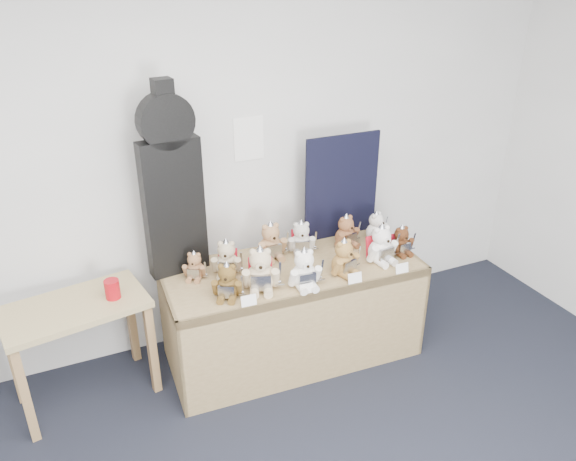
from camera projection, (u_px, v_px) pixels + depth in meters
name	position (u px, v px, depth m)	size (l,w,h in m)	color
room_shell	(249.00, 139.00, 3.76)	(6.00, 6.00, 6.00)	white
display_table	(296.00, 291.00, 3.73)	(1.73, 0.79, 0.71)	olive
side_table	(77.00, 322.00, 3.39)	(0.90, 0.59, 0.69)	tan
guitar_case	(172.00, 183.00, 3.42)	(0.39, 0.16, 1.24)	black
navy_board	(342.00, 187.00, 3.98)	(0.57, 0.02, 0.76)	black
red_cup	(112.00, 289.00, 3.38)	(0.09, 0.09, 0.12)	#B60C16
teddy_front_far_left	(227.00, 282.00, 3.34)	(0.20, 0.21, 0.26)	brown
teddy_front_left	(261.00, 271.00, 3.41)	(0.26, 0.25, 0.32)	beige
teddy_front_centre	(304.00, 270.00, 3.45)	(0.23, 0.19, 0.29)	white
teddy_front_right	(344.00, 259.00, 3.59)	(0.23, 0.20, 0.27)	#9F743C
teddy_front_far_right	(381.00, 246.00, 3.74)	(0.24, 0.21, 0.29)	white
teddy_front_end	(401.00, 242.00, 3.84)	(0.19, 0.16, 0.23)	#4D2C1A
teddy_back_left	(227.00, 259.00, 3.59)	(0.21, 0.21, 0.27)	#BFAD8B
teddy_back_centre_left	(271.00, 242.00, 3.79)	(0.23, 0.19, 0.29)	tan
teddy_back_centre_right	(301.00, 239.00, 3.85)	(0.21, 0.20, 0.26)	beige
teddy_back_right	(346.00, 232.00, 3.95)	(0.22, 0.19, 0.26)	brown
teddy_back_end	(376.00, 228.00, 4.03)	(0.20, 0.20, 0.24)	white
teddy_back_far_left	(195.00, 266.00, 3.55)	(0.17, 0.17, 0.21)	#9A6C48
entry_card_a	(249.00, 301.00, 3.29)	(0.09, 0.00, 0.07)	white
entry_card_b	(307.00, 289.00, 3.41)	(0.09, 0.00, 0.06)	white
entry_card_c	(355.00, 278.00, 3.51)	(0.09, 0.00, 0.07)	white
entry_card_d	(402.00, 268.00, 3.63)	(0.09, 0.00, 0.07)	white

